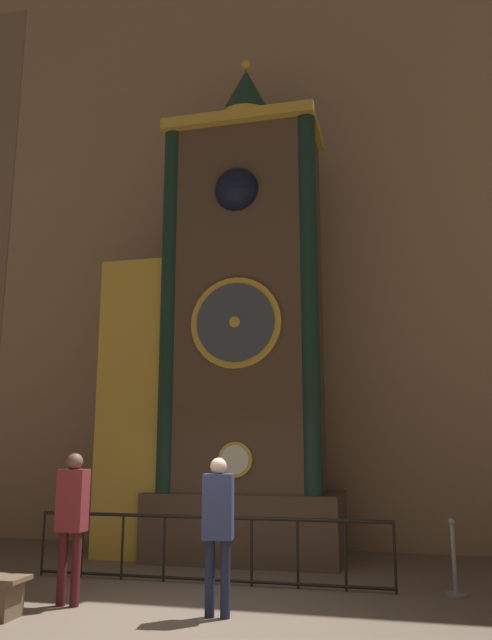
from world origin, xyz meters
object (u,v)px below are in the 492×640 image
at_px(clock_tower, 226,336).
at_px(stanchion_post, 455,571).
at_px(visitor_far, 218,520).
at_px(visitor_near, 72,513).

height_order(clock_tower, stanchion_post, clock_tower).
bearing_deg(stanchion_post, clock_tower, 152.91).
bearing_deg(visitor_far, clock_tower, 97.25).
distance_m(clock_tower, visitor_far, 4.56).
height_order(visitor_far, stanchion_post, visitor_far).
bearing_deg(visitor_near, stanchion_post, 19.48).
relative_size(visitor_far, stanchion_post, 1.82).
relative_size(clock_tower, visitor_near, 5.24).
distance_m(clock_tower, visitor_near, 4.51).
distance_m(visitor_near, stanchion_post, 4.88).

